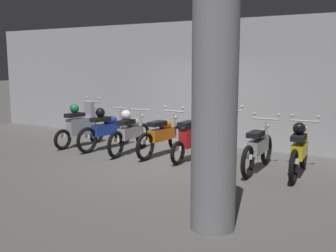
{
  "coord_description": "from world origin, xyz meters",
  "views": [
    {
      "loc": [
        4.55,
        -7.56,
        2.2
      ],
      "look_at": [
        -0.16,
        0.48,
        0.75
      ],
      "focal_mm": 43.4,
      "sensor_mm": 36.0,
      "label": 1
    }
  ],
  "objects": [
    {
      "name": "back_wall",
      "position": [
        0.0,
        2.51,
        1.66
      ],
      "size": [
        16.0,
        0.3,
        3.32
      ],
      "primitive_type": "cube",
      "color": "#ADADB2",
      "rests_on": "ground"
    },
    {
      "name": "motorbike_slot_4",
      "position": [
        0.41,
        0.6,
        0.53
      ],
      "size": [
        0.59,
        1.68,
        1.29
      ],
      "color": "black",
      "rests_on": "ground"
    },
    {
      "name": "support_pillar",
      "position": [
        2.44,
        -2.78,
        1.66
      ],
      "size": [
        0.6,
        0.6,
        3.32
      ],
      "primitive_type": "cylinder",
      "color": "gray",
      "rests_on": "ground"
    },
    {
      "name": "motorbike_slot_5",
      "position": [
        1.22,
        0.4,
        0.57
      ],
      "size": [
        0.59,
        1.68,
        1.29
      ],
      "color": "black",
      "rests_on": "ground"
    },
    {
      "name": "motorbike_slot_1",
      "position": [
        -2.03,
        0.53,
        0.53
      ],
      "size": [
        0.56,
        1.95,
        1.08
      ],
      "color": "black",
      "rests_on": "ground"
    },
    {
      "name": "motorbike_slot_3",
      "position": [
        -0.4,
        0.63,
        0.49
      ],
      "size": [
        0.59,
        1.95,
        1.15
      ],
      "color": "black",
      "rests_on": "ground"
    },
    {
      "name": "motorbike_slot_7",
      "position": [
        2.85,
        0.47,
        0.53
      ],
      "size": [
        0.59,
        1.95,
        1.15
      ],
      "color": "black",
      "rests_on": "ground"
    },
    {
      "name": "motorbike_slot_6",
      "position": [
        2.03,
        0.41,
        0.49
      ],
      "size": [
        0.59,
        1.95,
        1.15
      ],
      "color": "black",
      "rests_on": "ground"
    },
    {
      "name": "motorbike_slot_0",
      "position": [
        -2.84,
        0.46,
        0.57
      ],
      "size": [
        0.59,
        1.68,
        1.29
      ],
      "color": "black",
      "rests_on": "ground"
    },
    {
      "name": "ground_plane",
      "position": [
        0.0,
        0.0,
        0.0
      ],
      "size": [
        80.0,
        80.0,
        0.0
      ],
      "primitive_type": "plane",
      "color": "#565451"
    },
    {
      "name": "motorbike_slot_2",
      "position": [
        -1.22,
        0.46,
        0.53
      ],
      "size": [
        0.56,
        1.95,
        1.08
      ],
      "color": "black",
      "rests_on": "ground"
    }
  ]
}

